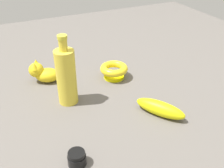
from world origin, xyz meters
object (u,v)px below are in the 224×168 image
at_px(bottle_tall, 66,76).
at_px(bowl, 114,70).
at_px(nail_polish_jar, 77,158).
at_px(cat_figurine, 44,73).
at_px(banana, 160,108).

bearing_deg(bottle_tall, bowl, 110.93).
xyz_separation_m(bottle_tall, bowl, (-0.08, 0.21, -0.07)).
xyz_separation_m(nail_polish_jar, cat_figurine, (-0.44, 0.02, 0.02)).
height_order(bottle_tall, cat_figurine, bottle_tall).
bearing_deg(banana, bowl, -26.20).
distance_m(nail_polish_jar, cat_figurine, 0.44).
bearing_deg(cat_figurine, bottle_tall, 14.75).
relative_size(banana, cat_figurine, 1.29).
xyz_separation_m(bottle_tall, cat_figurine, (-0.17, -0.04, -0.06)).
bearing_deg(bowl, cat_figurine, -109.23).
xyz_separation_m(bowl, banana, (0.27, 0.03, -0.01)).
distance_m(bowl, nail_polish_jar, 0.45).
height_order(bottle_tall, bowl, bottle_tall).
bearing_deg(bowl, nail_polish_jar, -37.44).
xyz_separation_m(bowl, cat_figurine, (-0.09, -0.25, 0.00)).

